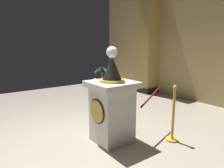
% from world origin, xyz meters
% --- Properties ---
extents(ground_plane, '(10.14, 10.14, 0.00)m').
position_xyz_m(ground_plane, '(0.00, 0.00, 0.00)').
color(ground_plane, '#9E9384').
extents(back_wall, '(10.14, 0.16, 4.14)m').
position_xyz_m(back_wall, '(0.00, 4.31, 2.07)').
color(back_wall, tan).
rests_on(back_wall, ground_plane).
extents(pedestal_clock, '(0.78, 0.78, 1.77)m').
position_xyz_m(pedestal_clock, '(0.30, 0.45, 0.69)').
color(pedestal_clock, beige).
rests_on(pedestal_clock, ground_plane).
extents(stanchion_near, '(0.24, 0.24, 1.07)m').
position_xyz_m(stanchion_near, '(0.96, 1.39, 0.38)').
color(stanchion_near, gold).
rests_on(stanchion_near, ground_plane).
extents(stanchion_far, '(0.24, 0.24, 1.04)m').
position_xyz_m(stanchion_far, '(-0.73, 0.72, 0.36)').
color(stanchion_far, gold).
rests_on(stanchion_far, ground_plane).
extents(velvet_rope, '(1.22, 1.20, 0.22)m').
position_xyz_m(velvet_rope, '(0.12, 1.06, 0.79)').
color(velvet_rope, '#591419').
extents(column_left, '(0.86, 0.86, 3.98)m').
position_xyz_m(column_left, '(-2.24, 4.01, 1.98)').
color(column_left, black).
rests_on(column_left, ground_plane).
extents(potted_palm_left, '(0.69, 0.69, 1.02)m').
position_xyz_m(potted_palm_left, '(-3.10, 2.49, 0.29)').
color(potted_palm_left, '#2D2823').
rests_on(potted_palm_left, ground_plane).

